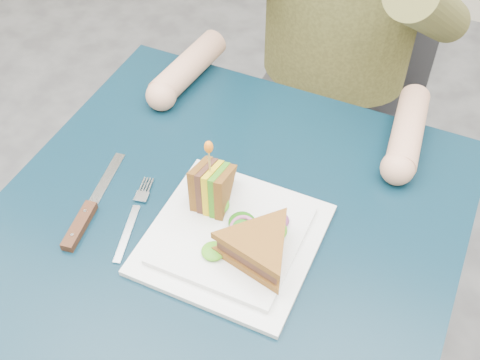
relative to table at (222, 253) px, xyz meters
The scene contains 11 objects.
table is the anchor object (origin of this frame).
chair 0.71m from the table, 90.00° to the left, with size 0.42×0.40×0.93m.
plate 0.10m from the table, 35.88° to the right, with size 0.26×0.26×0.02m.
sandwich_flat 0.16m from the table, 28.89° to the right, with size 0.17×0.17×0.05m.
sandwich_upright 0.14m from the table, 141.09° to the left, with size 0.08×0.13×0.13m.
fork 0.17m from the table, 158.27° to the right, with size 0.06×0.18×0.01m.
knife 0.24m from the table, 158.36° to the right, with size 0.06×0.22×0.02m.
toothpick 0.20m from the table, 141.09° to the left, with size 0.00×0.00×0.06m, color tan.
toothpick_frill 0.23m from the table, 141.09° to the left, with size 0.01×0.01×0.02m, color orange.
lettuce_spill 0.12m from the table, 19.16° to the right, with size 0.15×0.13×0.02m, color #337A14, non-canonical shape.
onion_ring 0.12m from the table, 20.83° to the right, with size 0.04×0.04×0.01m, color #9E4C7A.
Camera 1 is at (0.28, -0.54, 1.51)m, focal length 45.00 mm.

